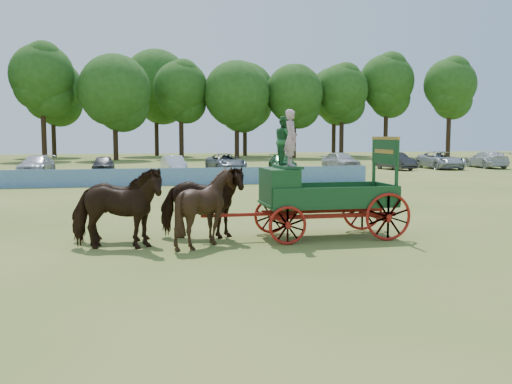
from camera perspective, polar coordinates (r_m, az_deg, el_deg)
The scene contains 9 objects.
ground at distance 17.24m, azimuth -2.67°, elevation -4.45°, with size 160.00×160.00×0.00m, color #9A9045.
horse_lead_left at distance 15.60m, azimuth -13.75°, elevation -1.70°, with size 1.16×2.54×2.15m, color black.
horse_lead_right at distance 16.69m, azimuth -13.65°, elevation -1.22°, with size 1.16×2.54×2.15m, color black.
horse_wheel_left at distance 15.71m, azimuth -4.97°, elevation -1.50°, with size 1.74×1.95×2.15m, color black.
horse_wheel_right at distance 16.80m, azimuth -5.44°, elevation -1.04°, with size 1.16×2.54×2.15m, color black.
farm_dray at distance 16.83m, azimuth 4.86°, elevation 0.80°, with size 6.00×2.00×3.76m.
sponsor_banner at distance 34.88m, azimuth -9.19°, elevation 1.51°, with size 26.00×0.08×1.05m, color #1C5A9C.
parked_cars at distance 47.68m, azimuth -4.70°, elevation 2.96°, with size 57.94×6.77×1.61m.
treeline at distance 77.39m, azimuth -14.01°, elevation 10.23°, with size 90.92×24.16×15.48m.
Camera 1 is at (-2.78, -16.74, 3.04)m, focal length 40.00 mm.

